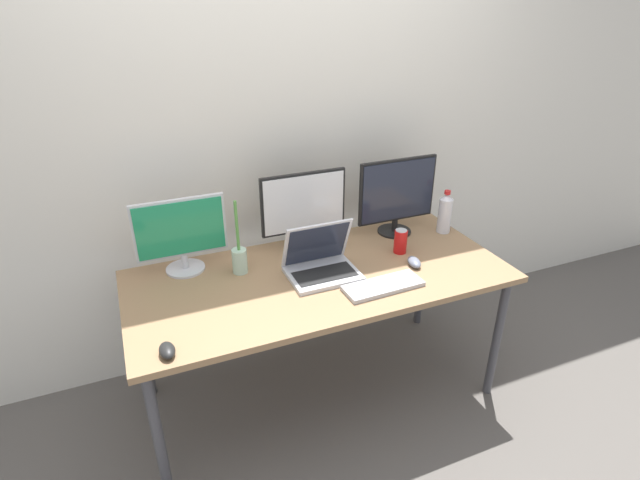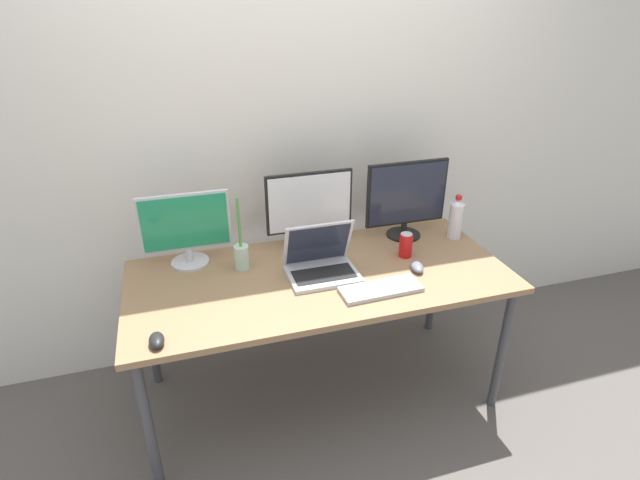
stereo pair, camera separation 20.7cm
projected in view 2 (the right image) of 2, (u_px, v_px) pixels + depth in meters
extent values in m
plane|color=#5B5651|center=(320.00, 392.00, 2.70)|extent=(16.00, 16.00, 0.00)
cube|color=silver|center=(287.00, 127.00, 2.62)|extent=(7.00, 0.08, 2.60)
cylinder|color=#424247|center=(149.00, 427.00, 2.03)|extent=(0.04, 0.04, 0.71)
cylinder|color=#424247|center=(502.00, 350.00, 2.46)|extent=(0.04, 0.04, 0.71)
cylinder|color=#424247|center=(149.00, 329.00, 2.62)|extent=(0.04, 0.04, 0.71)
cylinder|color=#424247|center=(434.00, 280.00, 3.05)|extent=(0.04, 0.04, 0.71)
cube|color=#93704C|center=(320.00, 277.00, 2.37)|extent=(1.79, 0.81, 0.03)
cylinder|color=silver|center=(190.00, 262.00, 2.46)|extent=(0.18, 0.18, 0.01)
cylinder|color=silver|center=(189.00, 254.00, 2.44)|extent=(0.03, 0.03, 0.07)
cube|color=silver|center=(185.00, 222.00, 2.36)|extent=(0.42, 0.02, 0.28)
cube|color=#1E8C59|center=(185.00, 223.00, 2.35)|extent=(0.40, 0.01, 0.26)
cylinder|color=black|center=(310.00, 245.00, 2.63)|extent=(0.20, 0.20, 0.01)
cylinder|color=black|center=(310.00, 237.00, 2.61)|extent=(0.03, 0.03, 0.08)
cube|color=black|center=(309.00, 202.00, 2.52)|extent=(0.45, 0.02, 0.31)
cube|color=white|center=(310.00, 203.00, 2.51)|extent=(0.42, 0.01, 0.29)
cylinder|color=black|center=(403.00, 234.00, 2.74)|extent=(0.18, 0.18, 0.01)
cylinder|color=black|center=(404.00, 228.00, 2.72)|extent=(0.03, 0.03, 0.07)
cube|color=black|center=(407.00, 193.00, 2.63)|extent=(0.45, 0.02, 0.34)
cube|color=#232838|center=(408.00, 194.00, 2.62)|extent=(0.42, 0.01, 0.32)
cube|color=silver|center=(323.00, 274.00, 2.34)|extent=(0.33, 0.25, 0.02)
cube|color=black|center=(324.00, 274.00, 2.32)|extent=(0.29, 0.14, 0.00)
cube|color=silver|center=(318.00, 243.00, 2.36)|extent=(0.33, 0.10, 0.24)
cube|color=#232838|center=(318.00, 244.00, 2.35)|extent=(0.29, 0.09, 0.21)
cube|color=#B2B2B7|center=(381.00, 289.00, 2.23)|extent=(0.37, 0.15, 0.02)
ellipsoid|color=black|center=(157.00, 340.00, 1.89)|extent=(0.06, 0.10, 0.04)
ellipsoid|color=slate|center=(417.00, 267.00, 2.39)|extent=(0.08, 0.12, 0.04)
cylinder|color=silver|center=(456.00, 221.00, 2.68)|extent=(0.07, 0.07, 0.19)
cone|color=silver|center=(458.00, 202.00, 2.63)|extent=(0.07, 0.07, 0.03)
cylinder|color=red|center=(459.00, 197.00, 2.61)|extent=(0.03, 0.03, 0.02)
cylinder|color=red|center=(406.00, 245.00, 2.50)|extent=(0.07, 0.07, 0.12)
cylinder|color=silver|center=(407.00, 234.00, 2.47)|extent=(0.06, 0.06, 0.00)
cylinder|color=#B2D1B7|center=(242.00, 257.00, 2.39)|extent=(0.07, 0.07, 0.12)
cylinder|color=#519342|center=(239.00, 222.00, 2.31)|extent=(0.01, 0.01, 0.25)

